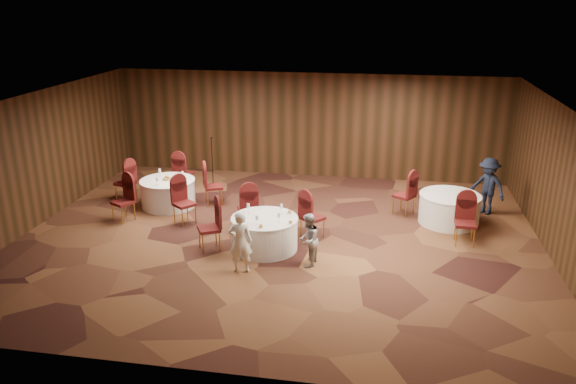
% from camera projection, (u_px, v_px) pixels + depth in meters
% --- Properties ---
extents(ground, '(12.00, 12.00, 0.00)m').
position_uv_depth(ground, '(278.00, 239.00, 13.10)').
color(ground, black).
rests_on(ground, ground).
extents(room_shell, '(12.00, 12.00, 12.00)m').
position_uv_depth(room_shell, '(278.00, 158.00, 12.45)').
color(room_shell, silver).
rests_on(room_shell, ground).
extents(table_main, '(1.49, 1.49, 0.74)m').
position_uv_depth(table_main, '(265.00, 233.00, 12.47)').
color(table_main, silver).
rests_on(table_main, ground).
extents(table_left, '(1.45, 1.45, 0.74)m').
position_uv_depth(table_left, '(168.00, 193.00, 15.01)').
color(table_left, silver).
rests_on(table_left, ground).
extents(table_right, '(1.49, 1.49, 0.74)m').
position_uv_depth(table_right, '(449.00, 208.00, 13.91)').
color(table_right, silver).
rests_on(table_right, ground).
extents(chairs_main, '(2.90, 2.05, 1.00)m').
position_uv_depth(chairs_main, '(257.00, 218.00, 13.01)').
color(chairs_main, '#3C0C0D').
rests_on(chairs_main, ground).
extents(chairs_left, '(3.17, 3.18, 1.00)m').
position_uv_depth(chairs_left, '(166.00, 189.00, 14.94)').
color(chairs_left, '#3C0C0D').
rests_on(chairs_left, ground).
extents(chairs_right, '(1.96, 2.31, 1.00)m').
position_uv_depth(chairs_right, '(433.00, 208.00, 13.57)').
color(chairs_right, '#3C0C0D').
rests_on(chairs_right, ground).
extents(tabletop_main, '(1.16, 1.06, 0.22)m').
position_uv_depth(tabletop_main, '(270.00, 215.00, 12.21)').
color(tabletop_main, silver).
rests_on(tabletop_main, table_main).
extents(tabletop_left, '(0.77, 0.80, 0.22)m').
position_uv_depth(tabletop_left, '(167.00, 177.00, 14.86)').
color(tabletop_left, silver).
rests_on(tabletop_left, table_left).
extents(tabletop_right, '(0.08, 0.08, 0.22)m').
position_uv_depth(tabletop_right, '(462.00, 192.00, 13.49)').
color(tabletop_right, silver).
rests_on(tabletop_right, table_right).
extents(mic_stand, '(0.24, 0.24, 1.45)m').
position_uv_depth(mic_stand, '(213.00, 171.00, 16.72)').
color(mic_stand, black).
rests_on(mic_stand, ground).
extents(woman_a, '(0.53, 0.39, 1.33)m').
position_uv_depth(woman_a, '(240.00, 242.00, 11.34)').
color(woman_a, white).
rests_on(woman_a, ground).
extents(woman_b, '(0.50, 0.60, 1.15)m').
position_uv_depth(woman_b, '(308.00, 240.00, 11.63)').
color(woman_b, '#A09FA4').
rests_on(woman_b, ground).
extents(man_c, '(1.09, 1.04, 1.49)m').
position_uv_depth(man_c, '(488.00, 186.00, 14.40)').
color(man_c, black).
rests_on(man_c, ground).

